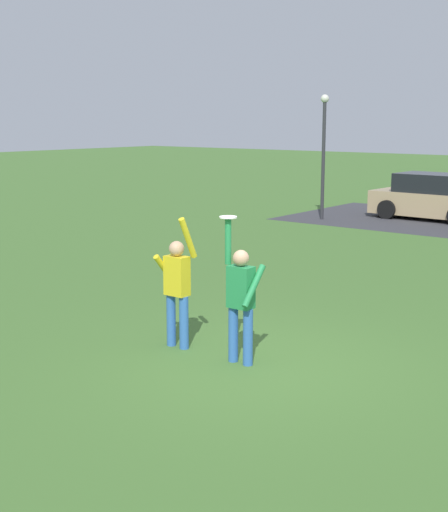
% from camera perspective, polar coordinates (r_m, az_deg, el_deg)
% --- Properties ---
extents(ground_plane, '(120.00, 120.00, 0.00)m').
position_cam_1_polar(ground_plane, '(10.19, 2.83, -8.77)').
color(ground_plane, '#426B2D').
extents(person_catcher, '(0.54, 0.49, 2.08)m').
position_cam_1_polar(person_catcher, '(9.98, 1.36, -3.29)').
color(person_catcher, '#3366B7').
rests_on(person_catcher, ground_plane).
extents(person_defender, '(0.54, 0.49, 2.04)m').
position_cam_1_polar(person_defender, '(10.72, -3.80, -2.32)').
color(person_defender, '#3366B7').
rests_on(person_defender, ground_plane).
extents(frisbee_disc, '(0.25, 0.25, 0.02)m').
position_cam_1_polar(frisbee_disc, '(9.90, 0.34, 3.15)').
color(frisbee_disc, white).
rests_on(frisbee_disc, person_catcher).
extents(parked_car_tan, '(4.16, 2.15, 1.59)m').
position_cam_1_polar(parked_car_tan, '(25.72, 16.39, 4.47)').
color(parked_car_tan, tan).
rests_on(parked_car_tan, ground_plane).
extents(lamppost_by_lot, '(0.28, 0.28, 4.26)m').
position_cam_1_polar(lamppost_by_lot, '(24.75, 8.03, 8.88)').
color(lamppost_by_lot, '#2D2D33').
rests_on(lamppost_by_lot, ground_plane).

